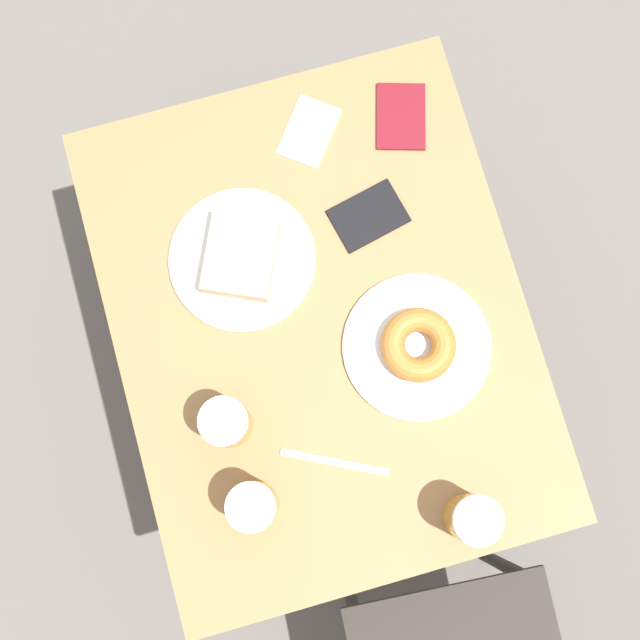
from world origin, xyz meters
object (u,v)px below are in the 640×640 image
Objects in this scene: plate_with_cake at (242,258)px; beer_mug_right at (472,519)px; beer_mug_left at (226,423)px; passport_near_edge at (401,117)px; beer_mug_center at (253,506)px; napkin_folded at (309,132)px; fork at (334,462)px; passport_far_edge at (368,216)px; plate_with_donut at (418,346)px.

plate_with_cake is 2.05× the size of beer_mug_right.
beer_mug_left reaches higher than passport_near_edge.
beer_mug_center and beer_mug_right have the same top height.
plate_with_cake is 0.27m from napkin_folded.
beer_mug_center is at bearing 12.12° from fork.
beer_mug_center is 0.89× the size of passport_far_edge.
plate_with_donut is at bearing 137.24° from plate_with_cake.
plate_with_cake is 1.00× the size of plate_with_donut.
napkin_folded is 0.99× the size of passport_near_edge.
plate_with_donut is 0.24m from fork.
napkin_folded is at bearing -113.33° from beer_mug_center.
beer_mug_left is 0.44m from passport_far_edge.
beer_mug_center is at bearing 66.67° from napkin_folded.
plate_with_donut is 2.04× the size of beer_mug_right.
beer_mug_right is (0.00, 0.30, 0.04)m from plate_with_donut.
plate_with_cake is at bearing 27.45° from passport_near_edge.
beer_mug_center is 0.87× the size of napkin_folded.
beer_mug_right is at bearing 82.20° from passport_near_edge.
fork is at bearing 78.59° from napkin_folded.
plate_with_donut reaches higher than napkin_folded.
beer_mug_center is 0.67m from napkin_folded.
plate_with_donut is at bearing 77.07° from passport_near_edge.
plate_with_donut is 1.79× the size of napkin_folded.
plate_with_cake is 1.50× the size of fork.
beer_mug_center is at bearing 78.16° from plate_with_cake.
beer_mug_center is 0.74m from passport_near_edge.
fork is 1.21× the size of passport_far_edge.
beer_mug_center is 0.87× the size of passport_near_edge.
beer_mug_right is 0.25m from fork.
beer_mug_center is (0.09, 0.41, 0.04)m from plate_with_cake.
beer_mug_center is 0.73× the size of fork.
beer_mug_right is (-0.33, 0.12, 0.00)m from beer_mug_center.
plate_with_donut is 1.49× the size of fork.
beer_mug_right reaches higher than passport_far_edge.
beer_mug_center is at bearing 53.94° from passport_near_edge.
beer_mug_left reaches higher than fork.
beer_mug_left is at bearing -35.21° from fork.
plate_with_donut reaches higher than fork.
plate_with_donut is 0.35m from beer_mug_left.
passport_near_edge is at bearing -123.76° from passport_far_edge.
beer_mug_right is at bearing 91.22° from passport_far_edge.
passport_far_edge is at bearing -138.74° from beer_mug_left.
passport_near_edge is at bearing -126.06° from beer_mug_center.
passport_near_edge is 1.02× the size of passport_far_edge.
plate_with_cake is 1.77× the size of passport_near_edge.
beer_mug_right is at bearing 143.18° from beer_mug_left.
napkin_folded is at bearing -6.17° from passport_near_edge.
passport_far_edge reaches higher than napkin_folded.
plate_with_cake reaches higher than napkin_folded.
beer_mug_right reaches higher than fork.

